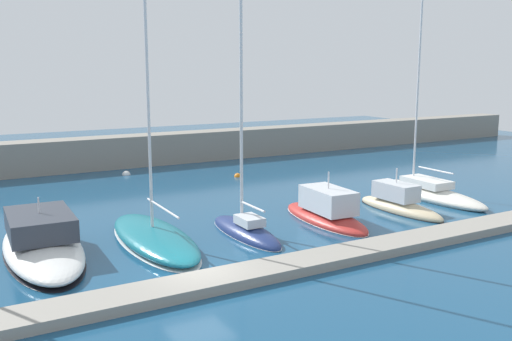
# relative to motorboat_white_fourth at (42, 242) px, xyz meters

# --- Properties ---
(ground_plane) EXTENTS (120.00, 120.00, 0.00)m
(ground_plane) POSITION_rel_motorboat_white_fourth_xyz_m (5.14, -6.43, -0.56)
(ground_plane) COLOR navy
(dock_pier) EXTENTS (46.46, 1.93, 0.42)m
(dock_pier) POSITION_rel_motorboat_white_fourth_xyz_m (5.14, -7.64, -0.35)
(dock_pier) COLOR gray
(dock_pier) RESTS_ON ground_plane
(breakwater_seawall) EXTENTS (108.00, 2.62, 2.73)m
(breakwater_seawall) POSITION_rel_motorboat_white_fourth_xyz_m (5.14, 21.67, 0.80)
(breakwater_seawall) COLOR gray
(breakwater_seawall) RESTS_ON ground_plane
(motorboat_white_fourth) EXTENTS (3.80, 10.54, 2.93)m
(motorboat_white_fourth) POSITION_rel_motorboat_white_fourth_xyz_m (0.00, 0.00, 0.00)
(motorboat_white_fourth) COLOR white
(motorboat_white_fourth) RESTS_ON ground_plane
(sailboat_teal_fifth) EXTENTS (3.21, 9.62, 17.11)m
(sailboat_teal_fifth) POSITION_rel_motorboat_white_fourth_xyz_m (5.11, -1.07, -0.20)
(sailboat_teal_fifth) COLOR #19707F
(sailboat_teal_fifth) RESTS_ON ground_plane
(sailboat_navy_sixth) EXTENTS (1.89, 6.68, 12.46)m
(sailboat_navy_sixth) POSITION_rel_motorboat_white_fourth_xyz_m (9.78, -2.03, -0.31)
(sailboat_navy_sixth) COLOR navy
(sailboat_navy_sixth) RESTS_ON ground_plane
(motorboat_red_seventh) EXTENTS (2.92, 7.67, 3.25)m
(motorboat_red_seventh) POSITION_rel_motorboat_white_fourth_xyz_m (15.08, -1.85, -0.08)
(motorboat_red_seventh) COLOR #B72D28
(motorboat_red_seventh) RESTS_ON ground_plane
(motorboat_sand_eighth) EXTENTS (1.92, 6.66, 3.00)m
(motorboat_sand_eighth) POSITION_rel_motorboat_white_fourth_xyz_m (20.34, -2.23, -0.17)
(motorboat_sand_eighth) COLOR beige
(motorboat_sand_eighth) RESTS_ON ground_plane
(sailboat_ivory_ninth) EXTENTS (2.84, 10.08, 18.62)m
(sailboat_ivory_ninth) POSITION_rel_motorboat_white_fourth_xyz_m (24.63, -0.35, -0.17)
(sailboat_ivory_ninth) COLOR silver
(sailboat_ivory_ninth) RESTS_ON ground_plane
(mooring_buoy_orange) EXTENTS (0.59, 0.59, 0.59)m
(mooring_buoy_orange) POSITION_rel_motorboat_white_fourth_xyz_m (16.94, 12.40, -0.56)
(mooring_buoy_orange) COLOR orange
(mooring_buoy_orange) RESTS_ON ground_plane
(mooring_buoy_white) EXTENTS (0.67, 0.67, 0.67)m
(mooring_buoy_white) POSITION_rel_motorboat_white_fourth_xyz_m (9.38, 17.65, -0.56)
(mooring_buoy_white) COLOR white
(mooring_buoy_white) RESTS_ON ground_plane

